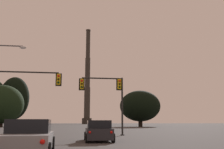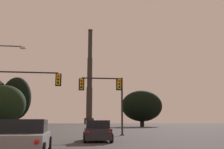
{
  "view_description": "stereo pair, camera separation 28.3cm",
  "coord_description": "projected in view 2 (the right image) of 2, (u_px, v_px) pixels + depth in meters",
  "views": [
    {
      "loc": [
        1.73,
        -0.02,
        1.31
      ],
      "look_at": [
        5.77,
        28.53,
        6.57
      ],
      "focal_mm": 42.0,
      "sensor_mm": 36.0,
      "label": 1
    },
    {
      "loc": [
        2.01,
        -0.06,
        1.31
      ],
      "look_at": [
        5.77,
        28.53,
        6.57
      ],
      "focal_mm": 42.0,
      "sensor_mm": 36.0,
      "label": 2
    }
  ],
  "objects": [
    {
      "name": "treeline_far_left",
      "position": [
        16.0,
        98.0,
        79.92
      ],
      "size": [
        8.81,
        7.93,
        14.97
      ],
      "color": "black",
      "rests_on": "ground_plane"
    },
    {
      "name": "sedan_center_lane_second",
      "position": [
        25.0,
        138.0,
        10.73
      ],
      "size": [
        2.16,
        4.77,
        1.43
      ],
      "rotation": [
        0.0,
        0.0,
        0.04
      ],
      "color": "gray",
      "rests_on": "ground_plane"
    },
    {
      "name": "traffic_light_overhead_right",
      "position": [
        108.0,
        91.0,
        26.84
      ],
      "size": [
        4.65,
        0.5,
        5.86
      ],
      "color": "black",
      "rests_on": "ground_plane"
    },
    {
      "name": "treeline_center_right",
      "position": [
        142.0,
        106.0,
        77.58
      ],
      "size": [
        12.03,
        10.83,
        10.61
      ],
      "color": "black",
      "rests_on": "ground_plane"
    },
    {
      "name": "smokestack",
      "position": [
        90.0,
        86.0,
        176.33
      ],
      "size": [
        6.36,
        6.36,
        64.99
      ],
      "color": "#2B2722",
      "rests_on": "ground_plane"
    },
    {
      "name": "treeline_right_mid",
      "position": [
        4.0,
        104.0,
        71.93
      ],
      "size": [
        11.68,
        10.51,
        11.44
      ],
      "color": "black",
      "rests_on": "ground_plane"
    },
    {
      "name": "traffic_light_overhead_left",
      "position": [
        15.0,
        85.0,
        24.73
      ],
      "size": [
        6.61,
        0.5,
        6.12
      ],
      "color": "black",
      "rests_on": "ground_plane"
    },
    {
      "name": "hatchback_right_lane_front",
      "position": [
        97.0,
        132.0,
        18.36
      ],
      "size": [
        1.96,
        4.13,
        1.44
      ],
      "rotation": [
        0.0,
        0.0,
        -0.01
      ],
      "color": "#232328",
      "rests_on": "ground_plane"
    }
  ]
}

